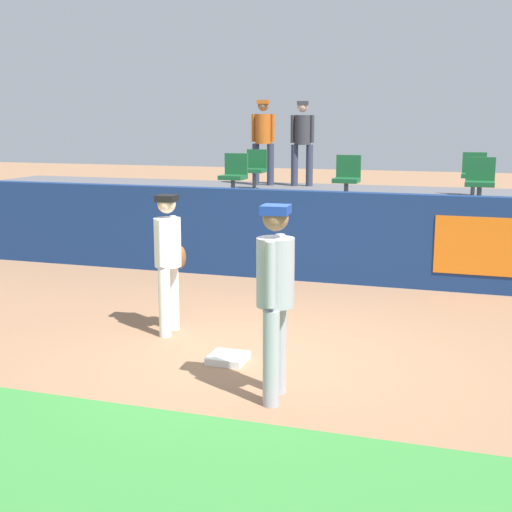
{
  "coord_description": "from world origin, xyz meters",
  "views": [
    {
      "loc": [
        2.32,
        -7.0,
        2.62
      ],
      "look_at": [
        -0.24,
        0.89,
        1.0
      ],
      "focal_mm": 49.22,
      "sensor_mm": 36.0,
      "label": 1
    }
  ],
  "objects_px": {
    "first_base": "(228,358)",
    "seat_front_right": "(480,179)",
    "seat_back_right": "(474,172)",
    "spectator_hooded": "(263,136)",
    "player_fielder_home": "(169,254)",
    "player_runner_visitor": "(275,289)",
    "seat_back_left": "(255,167)",
    "seat_front_center": "(347,176)",
    "spectator_capped": "(302,137)",
    "seat_front_left": "(234,173)"
  },
  "relations": [
    {
      "from": "player_fielder_home",
      "to": "seat_back_left",
      "type": "bearing_deg",
      "value": -175.93
    },
    {
      "from": "spectator_capped",
      "to": "seat_front_center",
      "type": "bearing_deg",
      "value": 105.86
    },
    {
      "from": "player_fielder_home",
      "to": "seat_back_left",
      "type": "height_order",
      "value": "seat_back_left"
    },
    {
      "from": "player_fielder_home",
      "to": "seat_front_left",
      "type": "relative_size",
      "value": 2.05
    },
    {
      "from": "spectator_capped",
      "to": "first_base",
      "type": "bearing_deg",
      "value": 85.91
    },
    {
      "from": "seat_front_right",
      "to": "spectator_capped",
      "type": "bearing_deg",
      "value": 143.7
    },
    {
      "from": "seat_back_right",
      "to": "spectator_hooded",
      "type": "relative_size",
      "value": 0.44
    },
    {
      "from": "seat_back_left",
      "to": "seat_front_left",
      "type": "distance_m",
      "value": 1.81
    },
    {
      "from": "first_base",
      "to": "player_runner_visitor",
      "type": "xyz_separation_m",
      "value": [
        0.78,
        -0.83,
        1.04
      ]
    },
    {
      "from": "seat_back_left",
      "to": "seat_front_right",
      "type": "relative_size",
      "value": 1.0
    },
    {
      "from": "seat_front_left",
      "to": "seat_front_center",
      "type": "bearing_deg",
      "value": -0.0
    },
    {
      "from": "seat_front_left",
      "to": "spectator_capped",
      "type": "relative_size",
      "value": 0.45
    },
    {
      "from": "seat_back_right",
      "to": "spectator_capped",
      "type": "height_order",
      "value": "spectator_capped"
    },
    {
      "from": "seat_back_left",
      "to": "spectator_hooded",
      "type": "distance_m",
      "value": 1.14
    },
    {
      "from": "player_fielder_home",
      "to": "seat_front_right",
      "type": "xyz_separation_m",
      "value": [
        3.56,
        4.81,
        0.63
      ]
    },
    {
      "from": "spectator_capped",
      "to": "seat_front_left",
      "type": "bearing_deg",
      "value": 64.84
    },
    {
      "from": "first_base",
      "to": "seat_back_right",
      "type": "xyz_separation_m",
      "value": [
        2.37,
        7.4,
        1.58
      ]
    },
    {
      "from": "seat_front_left",
      "to": "spectator_capped",
      "type": "xyz_separation_m",
      "value": [
        0.6,
        2.81,
        0.61
      ]
    },
    {
      "from": "seat_front_center",
      "to": "spectator_hooded",
      "type": "distance_m",
      "value": 3.73
    },
    {
      "from": "player_fielder_home",
      "to": "player_runner_visitor",
      "type": "bearing_deg",
      "value": 43.78
    },
    {
      "from": "seat_back_right",
      "to": "seat_front_right",
      "type": "bearing_deg",
      "value": -85.84
    },
    {
      "from": "seat_front_center",
      "to": "seat_front_right",
      "type": "bearing_deg",
      "value": 0.01
    },
    {
      "from": "player_fielder_home",
      "to": "spectator_hooded",
      "type": "distance_m",
      "value": 7.75
    },
    {
      "from": "seat_front_left",
      "to": "spectator_capped",
      "type": "height_order",
      "value": "spectator_capped"
    },
    {
      "from": "seat_front_center",
      "to": "spectator_hooded",
      "type": "height_order",
      "value": "spectator_hooded"
    },
    {
      "from": "first_base",
      "to": "player_runner_visitor",
      "type": "distance_m",
      "value": 1.54
    },
    {
      "from": "player_runner_visitor",
      "to": "seat_front_right",
      "type": "relative_size",
      "value": 2.21
    },
    {
      "from": "player_fielder_home",
      "to": "seat_front_right",
      "type": "distance_m",
      "value": 6.02
    },
    {
      "from": "player_runner_visitor",
      "to": "spectator_hooded",
      "type": "distance_m",
      "value": 9.73
    },
    {
      "from": "spectator_hooded",
      "to": "seat_back_left",
      "type": "bearing_deg",
      "value": 90.41
    },
    {
      "from": "first_base",
      "to": "seat_front_right",
      "type": "distance_m",
      "value": 6.34
    },
    {
      "from": "player_runner_visitor",
      "to": "seat_front_left",
      "type": "relative_size",
      "value": 2.21
    },
    {
      "from": "player_fielder_home",
      "to": "seat_front_center",
      "type": "distance_m",
      "value": 5.02
    },
    {
      "from": "first_base",
      "to": "seat_back_left",
      "type": "bearing_deg",
      "value": 105.76
    },
    {
      "from": "seat_front_left",
      "to": "spectator_hooded",
      "type": "relative_size",
      "value": 0.44
    },
    {
      "from": "player_runner_visitor",
      "to": "seat_back_right",
      "type": "xyz_separation_m",
      "value": [
        1.59,
        8.24,
        0.55
      ]
    },
    {
      "from": "seat_front_right",
      "to": "seat_back_right",
      "type": "bearing_deg",
      "value": 94.16
    },
    {
      "from": "seat_back_right",
      "to": "seat_front_right",
      "type": "distance_m",
      "value": 1.8
    },
    {
      "from": "seat_back_left",
      "to": "player_fielder_home",
      "type": "bearing_deg",
      "value": -81.14
    },
    {
      "from": "seat_front_center",
      "to": "seat_front_right",
      "type": "height_order",
      "value": "same"
    },
    {
      "from": "player_fielder_home",
      "to": "spectator_capped",
      "type": "xyz_separation_m",
      "value": [
        -0.26,
        7.62,
        1.23
      ]
    },
    {
      "from": "seat_back_left",
      "to": "seat_front_left",
      "type": "height_order",
      "value": "same"
    },
    {
      "from": "seat_front_left",
      "to": "seat_back_right",
      "type": "height_order",
      "value": "same"
    },
    {
      "from": "first_base",
      "to": "seat_back_right",
      "type": "relative_size",
      "value": 0.48
    },
    {
      "from": "player_runner_visitor",
      "to": "spectator_capped",
      "type": "bearing_deg",
      "value": -171.5
    },
    {
      "from": "seat_front_left",
      "to": "seat_front_right",
      "type": "relative_size",
      "value": 1.0
    },
    {
      "from": "first_base",
      "to": "player_fielder_home",
      "type": "relative_size",
      "value": 0.23
    },
    {
      "from": "seat_back_left",
      "to": "spectator_hooded",
      "type": "relative_size",
      "value": 0.44
    },
    {
      "from": "spectator_hooded",
      "to": "seat_front_center",
      "type": "bearing_deg",
      "value": 124.67
    },
    {
      "from": "seat_back_right",
      "to": "spectator_hooded",
      "type": "height_order",
      "value": "spectator_hooded"
    }
  ]
}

